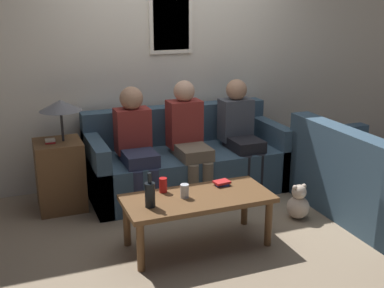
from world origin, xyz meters
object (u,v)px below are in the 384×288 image
(wine_bottle, at_px, (150,194))
(person_right, at_px, (240,129))
(couch_side, at_px, (367,183))
(person_middle, at_px, (188,135))
(couch_main, at_px, (186,162))
(teddy_bear, at_px, (298,204))
(drinking_glass, at_px, (185,191))
(coffee_table, at_px, (198,203))
(person_left, at_px, (136,141))

(wine_bottle, xyz_separation_m, person_right, (1.33, 1.12, 0.10))
(person_right, bearing_deg, couch_side, -52.33)
(person_middle, xyz_separation_m, person_right, (0.60, 0.04, -0.01))
(couch_main, xyz_separation_m, teddy_bear, (0.72, -1.06, -0.16))
(wine_bottle, distance_m, person_middle, 1.30)
(couch_side, xyz_separation_m, drinking_glass, (-1.83, 0.01, 0.19))
(couch_side, xyz_separation_m, coffee_table, (-1.73, -0.01, 0.08))
(couch_main, distance_m, wine_bottle, 1.49)
(couch_side, bearing_deg, drinking_glass, 89.81)
(person_left, xyz_separation_m, person_middle, (0.54, -0.02, 0.01))
(teddy_bear, bearing_deg, person_left, 145.29)
(person_middle, bearing_deg, couch_main, 77.88)
(person_left, bearing_deg, person_middle, -1.74)
(coffee_table, distance_m, person_right, 1.43)
(wine_bottle, bearing_deg, couch_main, 58.61)
(drinking_glass, bearing_deg, teddy_bear, 5.95)
(couch_side, bearing_deg, person_middle, 54.50)
(teddy_bear, bearing_deg, coffee_table, -172.60)
(person_left, bearing_deg, coffee_table, -77.43)
(person_middle, xyz_separation_m, teddy_bear, (0.76, -0.88, -0.51))
(couch_main, bearing_deg, couch_side, -40.67)
(couch_side, xyz_separation_m, person_middle, (-1.42, 1.01, 0.35))
(person_middle, bearing_deg, couch_side, -35.50)
(person_left, bearing_deg, teddy_bear, -34.71)
(person_left, relative_size, teddy_bear, 3.47)
(couch_side, height_order, coffee_table, couch_side)
(drinking_glass, bearing_deg, person_left, 96.95)
(coffee_table, relative_size, person_right, 1.04)
(wine_bottle, relative_size, person_middle, 0.23)
(drinking_glass, height_order, person_left, person_left)
(coffee_table, bearing_deg, person_middle, 73.06)
(wine_bottle, relative_size, person_left, 0.24)
(couch_main, distance_m, person_right, 0.67)
(wine_bottle, distance_m, teddy_bear, 1.55)
(coffee_table, relative_size, person_left, 1.04)
(couch_side, height_order, person_middle, person_middle)
(coffee_table, bearing_deg, person_left, 102.57)
(couch_side, bearing_deg, person_left, 62.33)
(couch_main, height_order, teddy_bear, couch_main)
(wine_bottle, bearing_deg, person_middle, 56.01)
(coffee_table, height_order, person_middle, person_middle)
(drinking_glass, bearing_deg, wine_bottle, -166.80)
(coffee_table, xyz_separation_m, person_right, (0.92, 1.06, 0.26))
(drinking_glass, distance_m, person_left, 1.04)
(drinking_glass, distance_m, person_right, 1.47)
(couch_main, relative_size, drinking_glass, 18.54)
(teddy_bear, bearing_deg, person_right, 99.27)
(wine_bottle, height_order, drinking_glass, wine_bottle)
(couch_main, height_order, wine_bottle, couch_main)
(wine_bottle, xyz_separation_m, person_left, (0.18, 1.09, 0.10))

